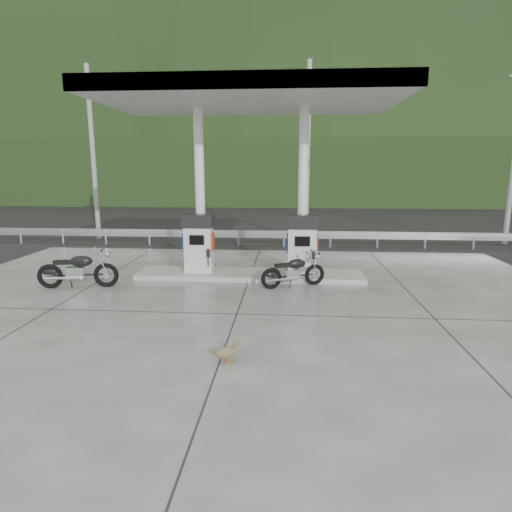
# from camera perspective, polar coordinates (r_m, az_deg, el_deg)

# --- Properties ---
(ground) EXTENTS (160.00, 160.00, 0.00)m
(ground) POSITION_cam_1_polar(r_m,az_deg,el_deg) (11.00, -1.96, -6.13)
(ground) COLOR black
(ground) RESTS_ON ground
(forecourt_apron) EXTENTS (18.00, 14.00, 0.02)m
(forecourt_apron) POSITION_cam_1_polar(r_m,az_deg,el_deg) (11.00, -1.96, -6.08)
(forecourt_apron) COLOR #60605B
(forecourt_apron) RESTS_ON ground
(pump_island) EXTENTS (7.00, 1.40, 0.15)m
(pump_island) POSITION_cam_1_polar(r_m,az_deg,el_deg) (13.37, -0.80, -2.50)
(pump_island) COLOR #9E9C93
(pump_island) RESTS_ON forecourt_apron
(gas_pump_left) EXTENTS (0.95, 0.55, 1.80)m
(gas_pump_left) POSITION_cam_1_polar(r_m,az_deg,el_deg) (13.41, -7.65, 1.69)
(gas_pump_left) COLOR silver
(gas_pump_left) RESTS_ON pump_island
(gas_pump_right) EXTENTS (0.95, 0.55, 1.80)m
(gas_pump_right) POSITION_cam_1_polar(r_m,az_deg,el_deg) (13.13, 6.16, 1.52)
(gas_pump_right) COLOR silver
(gas_pump_right) RESTS_ON pump_island
(canopy_column_left) EXTENTS (0.30, 0.30, 5.00)m
(canopy_column_left) POSITION_cam_1_polar(r_m,az_deg,el_deg) (13.62, -7.48, 8.62)
(canopy_column_left) COLOR white
(canopy_column_left) RESTS_ON pump_island
(canopy_column_right) EXTENTS (0.30, 0.30, 5.00)m
(canopy_column_right) POSITION_cam_1_polar(r_m,az_deg,el_deg) (13.35, 6.26, 8.60)
(canopy_column_right) COLOR white
(canopy_column_right) RESTS_ON pump_island
(canopy_roof) EXTENTS (8.50, 5.00, 0.40)m
(canopy_roof) POSITION_cam_1_polar(r_m,az_deg,el_deg) (13.13, -0.87, 20.43)
(canopy_roof) COLOR silver
(canopy_roof) RESTS_ON canopy_column_left
(guardrail) EXTENTS (26.00, 0.16, 1.42)m
(guardrail) POSITION_cam_1_polar(r_m,az_deg,el_deg) (18.64, 0.68, 3.42)
(guardrail) COLOR #A8AAB0
(guardrail) RESTS_ON ground
(road) EXTENTS (60.00, 7.00, 0.01)m
(road) POSITION_cam_1_polar(r_m,az_deg,el_deg) (22.20, 1.25, 2.88)
(road) COLOR black
(road) RESTS_ON ground
(utility_pole_a) EXTENTS (0.22, 0.22, 8.00)m
(utility_pole_a) POSITION_cam_1_polar(r_m,az_deg,el_deg) (21.94, -20.91, 12.52)
(utility_pole_a) COLOR gray
(utility_pole_a) RESTS_ON ground
(utility_pole_b) EXTENTS (0.22, 0.22, 8.00)m
(utility_pole_b) POSITION_cam_1_polar(r_m,az_deg,el_deg) (19.95, 6.89, 13.34)
(utility_pole_b) COLOR gray
(utility_pole_b) RESTS_ON ground
(tree_band) EXTENTS (80.00, 6.00, 6.00)m
(tree_band) POSITION_cam_1_polar(r_m,az_deg,el_deg) (40.44, 2.69, 11.02)
(tree_band) COLOR black
(tree_band) RESTS_ON ground
(forested_hills) EXTENTS (100.00, 40.00, 140.00)m
(forested_hills) POSITION_cam_1_polar(r_m,az_deg,el_deg) (70.51, 3.37, 8.78)
(forested_hills) COLOR black
(forested_hills) RESTS_ON ground
(motorcycle_left) EXTENTS (2.18, 1.00, 0.99)m
(motorcycle_left) POSITION_cam_1_polar(r_m,az_deg,el_deg) (13.13, -22.67, -1.78)
(motorcycle_left) COLOR black
(motorcycle_left) RESTS_ON forecourt_apron
(motorcycle_right) EXTENTS (1.91, 1.26, 0.87)m
(motorcycle_right) POSITION_cam_1_polar(r_m,az_deg,el_deg) (12.25, 5.01, -2.12)
(motorcycle_right) COLOR black
(motorcycle_right) RESTS_ON forecourt_apron
(duck) EXTENTS (0.49, 0.29, 0.34)m
(duck) POSITION_cam_1_polar(r_m,az_deg,el_deg) (7.65, -3.93, -12.77)
(duck) COLOR brown
(duck) RESTS_ON forecourt_apron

